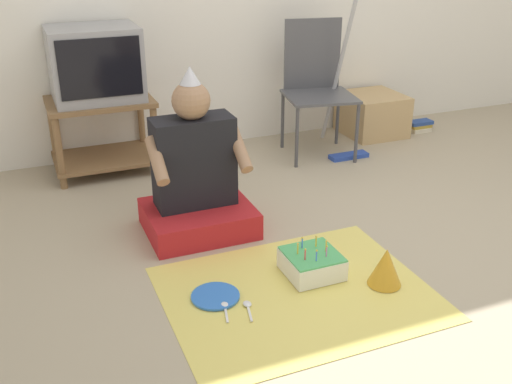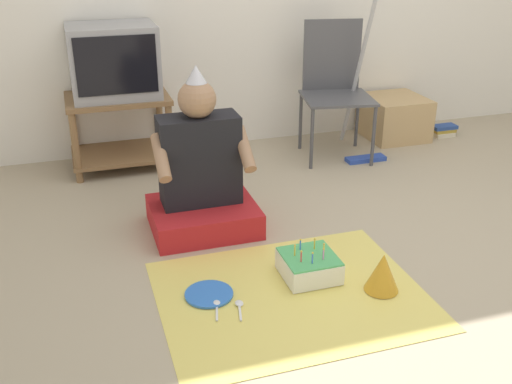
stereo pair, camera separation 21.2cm
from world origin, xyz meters
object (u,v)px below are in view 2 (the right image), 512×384
Objects in this scene: tv at (113,61)px; dust_mop at (362,109)px; party_hat_blue at (383,272)px; paper_plate at (209,294)px; person_seated at (201,178)px; cardboard_box_stack at (394,117)px; birthday_cake at (309,266)px; book_pile at (443,130)px; folding_chair at (335,82)px.

dust_mop is at bearing -11.04° from tv.
party_hat_blue reaches higher than paper_plate.
person_seated is 4.86× the size of party_hat_blue.
paper_plate is at bearing -137.82° from cardboard_box_stack.
party_hat_blue is at bearing -37.68° from birthday_cake.
party_hat_blue is at bearing -63.66° from tv.
tv is 2.53m from book_pile.
party_hat_blue is (0.62, -0.85, -0.19)m from person_seated.
tv is at bearing 116.34° from party_hat_blue.
folding_chair is 1.05× the size of person_seated.
tv is 1.93m from birthday_cake.
person_seated is (-2.12, -0.93, 0.24)m from book_pile.
person_seated reaches higher than party_hat_blue.
folding_chair is 5.08× the size of party_hat_blue.
party_hat_blue reaches higher than birthday_cake.
tv is 1.17m from person_seated.
paper_plate is (0.19, -1.71, -0.70)m from tv.
tv reaches higher than folding_chair.
birthday_cake is 1.15× the size of paper_plate.
dust_mop reaches higher than cardboard_box_stack.
person_seated is at bearing -149.56° from cardboard_box_stack.
birthday_cake is (0.67, -1.69, -0.65)m from tv.
folding_chair reaches higher than paper_plate.
folding_chair is 1.83m from party_hat_blue.
tv is 1.21× the size of cardboard_box_stack.
cardboard_box_stack is (0.59, 0.16, -0.36)m from folding_chair.
birthday_cake is at bearing -68.31° from tv.
dust_mop reaches higher than birthday_cake.
paper_plate is at bearing -178.06° from birthday_cake.
birthday_cake is 0.34m from party_hat_blue.
book_pile is at bearing 50.00° from party_hat_blue.
tv reaches higher than person_seated.
birthday_cake is (-1.38, -1.67, -0.10)m from cardboard_box_stack.
book_pile is at bearing -2.57° from tv.
book_pile is 1.06× the size of party_hat_blue.
person_seated is at bearing -73.12° from tv.
dust_mop is 1.74m from party_hat_blue.
tv is 1.68m from dust_mop.
cardboard_box_stack is at bearing 167.56° from book_pile.
folding_chair is 4.26× the size of paper_plate.
tv reaches higher than book_pile.
party_hat_blue is (-0.67, -1.58, -0.25)m from dust_mop.
cardboard_box_stack is 0.51× the size of person_seated.
paper_plate is (-0.75, 0.19, -0.09)m from party_hat_blue.
birthday_cake is at bearing -117.59° from folding_chair.
cardboard_box_stack is 2.18m from party_hat_blue.
person_seated is at bearing 126.07° from party_hat_blue.
folding_chair is at bearing -7.31° from tv.
book_pile is (0.82, 0.21, -0.30)m from dust_mop.
book_pile is 2.33m from party_hat_blue.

